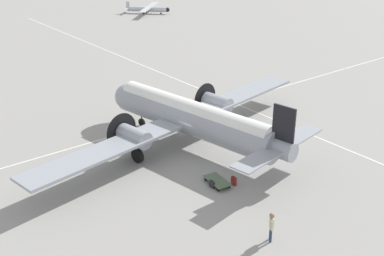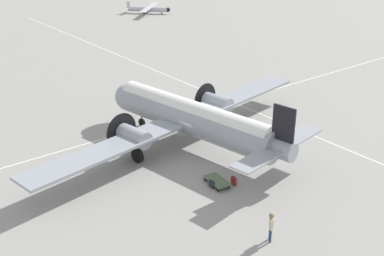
% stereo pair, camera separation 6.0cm
% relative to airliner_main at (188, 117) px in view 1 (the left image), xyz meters
% --- Properties ---
extents(ground_plane, '(300.00, 300.00, 0.00)m').
position_rel_airliner_main_xyz_m(ground_plane, '(0.38, 0.06, -2.43)').
color(ground_plane, gray).
extents(apron_line_eastwest, '(120.00, 0.16, 0.01)m').
position_rel_airliner_main_xyz_m(apron_line_eastwest, '(0.38, 9.28, -2.43)').
color(apron_line_eastwest, silver).
rests_on(apron_line_eastwest, ground_plane).
extents(apron_line_northsouth, '(0.16, 120.00, 0.01)m').
position_rel_airliner_main_xyz_m(apron_line_northsouth, '(-5.17, 0.06, -2.43)').
color(apron_line_northsouth, silver).
rests_on(apron_line_northsouth, ground_plane).
extents(airliner_main, '(17.98, 27.95, 5.52)m').
position_rel_airliner_main_xyz_m(airliner_main, '(0.00, 0.00, 0.00)').
color(airliner_main, '#9399A3').
rests_on(airliner_main, ground_plane).
extents(crew_foreground, '(0.50, 0.44, 1.82)m').
position_rel_airliner_main_xyz_m(crew_foreground, '(12.71, -3.96, -1.32)').
color(crew_foreground, navy).
rests_on(crew_foreground, ground_plane).
extents(suitcase_near_door, '(0.42, 0.17, 0.66)m').
position_rel_airliner_main_xyz_m(suitcase_near_door, '(6.91, -1.42, -2.12)').
color(suitcase_near_door, maroon).
rests_on(suitcase_near_door, ground_plane).
extents(suitcase_upright_spare, '(0.45, 0.15, 0.54)m').
position_rel_airliner_main_xyz_m(suitcase_upright_spare, '(6.26, -2.81, -2.18)').
color(suitcase_upright_spare, '#232328').
rests_on(suitcase_upright_spare, ground_plane).
extents(baggage_cart, '(2.24, 1.38, 0.56)m').
position_rel_airliner_main_xyz_m(baggage_cart, '(6.17, -2.26, -2.16)').
color(baggage_cart, '#4C6047').
rests_on(baggage_cart, ground_plane).
extents(light_aircraft_distant, '(8.77, 9.04, 2.15)m').
position_rel_airliner_main_xyz_m(light_aircraft_distant, '(-50.08, 28.91, -1.56)').
color(light_aircraft_distant, '#B7BCC6').
rests_on(light_aircraft_distant, ground_plane).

